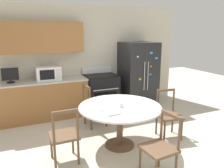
# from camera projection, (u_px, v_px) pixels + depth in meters

# --- Properties ---
(ground_plane) EXTENTS (14.00, 14.00, 0.00)m
(ground_plane) POSITION_uv_depth(u_px,v_px,m) (136.00, 157.00, 3.51)
(ground_plane) COLOR beige
(back_wall) EXTENTS (5.20, 0.44, 2.60)m
(back_wall) POSITION_uv_depth(u_px,v_px,m) (75.00, 54.00, 5.37)
(back_wall) COLOR beige
(back_wall) RESTS_ON ground_plane
(kitchen_counter) EXTENTS (2.06, 0.64, 0.90)m
(kitchen_counter) POSITION_uv_depth(u_px,v_px,m) (42.00, 100.00, 5.00)
(kitchen_counter) COLOR #936033
(kitchen_counter) RESTS_ON ground_plane
(refrigerator) EXTENTS (0.87, 0.80, 1.70)m
(refrigerator) POSITION_uv_depth(u_px,v_px,m) (138.00, 75.00, 5.77)
(refrigerator) COLOR black
(refrigerator) RESTS_ON ground_plane
(oven_range) EXTENTS (0.79, 0.68, 1.08)m
(oven_range) POSITION_uv_depth(u_px,v_px,m) (101.00, 92.00, 5.52)
(oven_range) COLOR black
(oven_range) RESTS_ON ground_plane
(microwave) EXTENTS (0.54, 0.37, 0.31)m
(microwave) POSITION_uv_depth(u_px,v_px,m) (48.00, 73.00, 4.93)
(microwave) COLOR white
(microwave) RESTS_ON kitchen_counter
(countertop_tv) EXTENTS (0.34, 0.16, 0.32)m
(countertop_tv) POSITION_uv_depth(u_px,v_px,m) (10.00, 75.00, 4.63)
(countertop_tv) COLOR black
(countertop_tv) RESTS_ON kitchen_counter
(dining_table) EXTENTS (1.40, 1.40, 0.74)m
(dining_table) POSITION_uv_depth(u_px,v_px,m) (120.00, 112.00, 3.74)
(dining_table) COLOR white
(dining_table) RESTS_ON ground_plane
(dining_chair_far) EXTENTS (0.46, 0.46, 0.90)m
(dining_chair_far) POSITION_uv_depth(u_px,v_px,m) (94.00, 106.00, 4.60)
(dining_chair_far) COLOR brown
(dining_chair_far) RESTS_ON ground_plane
(dining_chair_near) EXTENTS (0.46, 0.46, 0.90)m
(dining_chair_near) POSITION_uv_depth(u_px,v_px,m) (160.00, 148.00, 2.96)
(dining_chair_near) COLOR brown
(dining_chair_near) RESTS_ON ground_plane
(dining_chair_right) EXTENTS (0.49, 0.49, 0.90)m
(dining_chair_right) POSITION_uv_depth(u_px,v_px,m) (169.00, 115.00, 4.11)
(dining_chair_right) COLOR brown
(dining_chair_right) RESTS_ON ground_plane
(dining_chair_left) EXTENTS (0.42, 0.42, 0.90)m
(dining_chair_left) POSITION_uv_depth(u_px,v_px,m) (64.00, 136.00, 3.28)
(dining_chair_left) COLOR brown
(dining_chair_left) RESTS_ON ground_plane
(candle_glass) EXTENTS (0.08, 0.08, 0.08)m
(candle_glass) POSITION_uv_depth(u_px,v_px,m) (121.00, 105.00, 3.63)
(candle_glass) COLOR silver
(candle_glass) RESTS_ON dining_table
(mail_stack) EXTENTS (0.25, 0.32, 0.02)m
(mail_stack) POSITION_uv_depth(u_px,v_px,m) (111.00, 112.00, 3.40)
(mail_stack) COLOR white
(mail_stack) RESTS_ON dining_table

